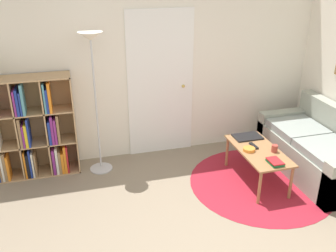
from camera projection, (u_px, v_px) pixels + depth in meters
wall_back at (147, 64)px, 4.94m from camera, size 7.76×0.11×2.60m
rug at (261, 183)px, 4.67m from camera, size 1.77×1.77×0.01m
bookshelf at (30, 131)px, 4.65m from camera, size 1.05×0.34×1.29m
floor_lamp at (92, 61)px, 4.39m from camera, size 0.29×0.29×1.80m
couch at (320, 151)px, 4.83m from camera, size 0.81×1.63×0.83m
coffee_table at (258, 153)px, 4.56m from camera, size 0.48×0.98×0.44m
laptop at (247, 137)px, 4.84m from camera, size 0.36×0.24×0.02m
bowl at (249, 149)px, 4.50m from camera, size 0.14×0.14×0.04m
book_stack_on_table at (275, 162)px, 4.22m from camera, size 0.15×0.20×0.04m
cup at (275, 148)px, 4.47m from camera, size 0.07×0.07×0.09m
remote at (254, 146)px, 4.61m from camera, size 0.05×0.17×0.02m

